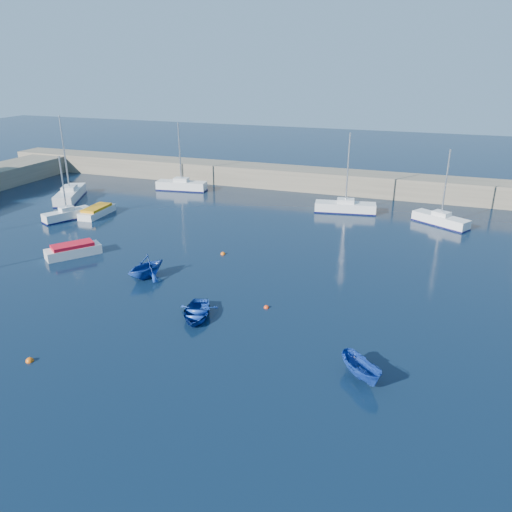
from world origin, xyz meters
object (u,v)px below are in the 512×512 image
(motorboat_2, at_px, (97,211))
(dinghy_left, at_px, (146,267))
(sailboat_3, at_px, (67,214))
(sailboat_5, at_px, (182,185))
(motorboat_1, at_px, (73,250))
(sailboat_6, at_px, (345,207))
(sailboat_4, at_px, (70,194))
(dinghy_right, at_px, (361,369))
(dinghy_center, at_px, (196,312))
(sailboat_7, at_px, (441,220))

(motorboat_2, distance_m, dinghy_left, 19.17)
(sailboat_3, distance_m, sailboat_5, 16.75)
(motorboat_1, relative_size, dinghy_left, 1.32)
(sailboat_6, relative_size, motorboat_1, 1.90)
(sailboat_3, bearing_deg, sailboat_4, 151.90)
(sailboat_5, height_order, dinghy_right, sailboat_5)
(dinghy_left, relative_size, dinghy_right, 1.14)
(motorboat_2, distance_m, dinghy_center, 27.21)
(sailboat_6, xyz_separation_m, motorboat_2, (-25.53, -10.53, -0.14))
(sailboat_3, bearing_deg, motorboat_1, -23.38)
(sailboat_5, bearing_deg, motorboat_1, 177.56)
(sailboat_3, distance_m, motorboat_1, 11.57)
(motorboat_1, xyz_separation_m, motorboat_2, (-5.64, 11.01, -0.06))
(dinghy_left, bearing_deg, motorboat_1, -175.21)
(sailboat_3, bearing_deg, sailboat_7, 41.95)
(sailboat_4, bearing_deg, sailboat_5, 14.93)
(sailboat_7, distance_m, dinghy_center, 30.63)
(sailboat_3, xyz_separation_m, dinghy_right, (34.17, -18.41, 0.04))
(sailboat_5, distance_m, dinghy_left, 28.54)
(motorboat_1, xyz_separation_m, dinghy_center, (15.13, -6.56, -0.15))
(dinghy_center, bearing_deg, sailboat_6, 64.34)
(sailboat_3, relative_size, sailboat_6, 0.77)
(sailboat_3, xyz_separation_m, sailboat_7, (37.75, 11.55, 0.01))
(sailboat_4, xyz_separation_m, motorboat_1, (12.90, -15.56, -0.15))
(sailboat_7, relative_size, dinghy_right, 2.53)
(sailboat_7, distance_m, motorboat_1, 36.21)
(motorboat_2, relative_size, dinghy_center, 1.35)
(dinghy_left, bearing_deg, sailboat_5, 129.75)
(motorboat_2, height_order, dinghy_right, dinghy_right)
(dinghy_left, bearing_deg, motorboat_2, 155.08)
(motorboat_1, height_order, dinghy_right, dinghy_right)
(sailboat_5, bearing_deg, sailboat_3, 153.40)
(sailboat_7, xyz_separation_m, dinghy_right, (-3.58, -29.96, 0.02))
(sailboat_6, xyz_separation_m, motorboat_1, (-19.89, -21.54, -0.08))
(sailboat_4, xyz_separation_m, sailboat_7, (42.96, 4.63, -0.10))
(sailboat_6, relative_size, motorboat_2, 1.77)
(sailboat_7, bearing_deg, sailboat_4, 127.97)
(sailboat_3, bearing_deg, motorboat_2, 74.05)
(sailboat_4, xyz_separation_m, dinghy_center, (28.03, -22.12, -0.29))
(motorboat_2, bearing_deg, sailboat_4, 144.71)
(sailboat_7, bearing_deg, sailboat_5, 114.22)
(dinghy_center, relative_size, dinghy_left, 1.05)
(sailboat_3, xyz_separation_m, dinghy_left, (16.20, -10.56, 0.36))
(sailboat_5, height_order, motorboat_2, sailboat_5)
(sailboat_6, bearing_deg, motorboat_2, 103.33)
(motorboat_2, bearing_deg, dinghy_center, -43.48)
(sailboat_6, xyz_separation_m, dinghy_center, (-4.75, -28.10, -0.23))
(dinghy_left, distance_m, dinghy_right, 19.61)
(sailboat_3, height_order, motorboat_2, sailboat_3)
(dinghy_left, bearing_deg, sailboat_6, 81.64)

